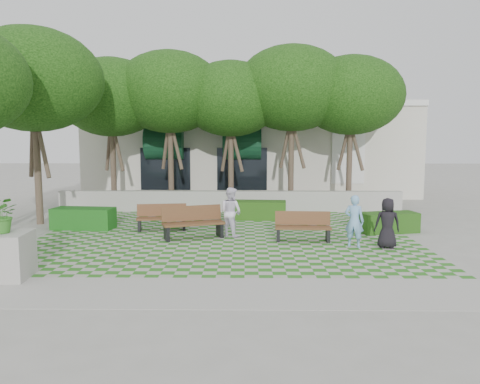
{
  "coord_description": "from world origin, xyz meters",
  "views": [
    {
      "loc": [
        0.69,
        -14.15,
        3.22
      ],
      "look_at": [
        0.5,
        1.5,
        1.4
      ],
      "focal_mm": 35.0,
      "sensor_mm": 36.0,
      "label": 1
    }
  ],
  "objects_px": {
    "hedge_midright": "(259,210)",
    "hedge_east": "(389,222)",
    "hedge_west": "(83,218)",
    "bench_east": "(303,227)",
    "bench_mid": "(193,223)",
    "bench_west": "(162,218)",
    "person_dark": "(387,223)",
    "person_white": "(231,212)",
    "planter_front": "(4,246)",
    "person_blue": "(354,221)"
  },
  "relations": [
    {
      "from": "planter_front",
      "to": "person_dark",
      "type": "bearing_deg",
      "value": 17.85
    },
    {
      "from": "hedge_midright",
      "to": "person_white",
      "type": "distance_m",
      "value": 3.41
    },
    {
      "from": "person_white",
      "to": "hedge_east",
      "type": "bearing_deg",
      "value": -133.73
    },
    {
      "from": "hedge_midright",
      "to": "person_white",
      "type": "xyz_separation_m",
      "value": [
        -1.03,
        -3.22,
        0.44
      ]
    },
    {
      "from": "bench_east",
      "to": "person_white",
      "type": "xyz_separation_m",
      "value": [
        -2.28,
        0.66,
        0.37
      ]
    },
    {
      "from": "bench_west",
      "to": "person_dark",
      "type": "xyz_separation_m",
      "value": [
        7.07,
        -2.61,
        0.31
      ]
    },
    {
      "from": "bench_west",
      "to": "hedge_west",
      "type": "relative_size",
      "value": 0.84
    },
    {
      "from": "bench_east",
      "to": "bench_west",
      "type": "relative_size",
      "value": 0.98
    },
    {
      "from": "hedge_east",
      "to": "planter_front",
      "type": "relative_size",
      "value": 1.03
    },
    {
      "from": "bench_east",
      "to": "bench_mid",
      "type": "xyz_separation_m",
      "value": [
        -3.49,
        0.36,
        0.06
      ]
    },
    {
      "from": "hedge_midright",
      "to": "person_dark",
      "type": "distance_m",
      "value": 6.04
    },
    {
      "from": "hedge_midright",
      "to": "hedge_west",
      "type": "relative_size",
      "value": 0.98
    },
    {
      "from": "hedge_midright",
      "to": "hedge_east",
      "type": "bearing_deg",
      "value": -30.14
    },
    {
      "from": "person_white",
      "to": "person_blue",
      "type": "bearing_deg",
      "value": -163.16
    },
    {
      "from": "bench_mid",
      "to": "person_blue",
      "type": "xyz_separation_m",
      "value": [
        4.89,
        -1.19,
        0.28
      ]
    },
    {
      "from": "bench_east",
      "to": "hedge_east",
      "type": "bearing_deg",
      "value": 26.42
    },
    {
      "from": "bench_mid",
      "to": "person_white",
      "type": "relative_size",
      "value": 1.28
    },
    {
      "from": "bench_east",
      "to": "hedge_midright",
      "type": "height_order",
      "value": "bench_east"
    },
    {
      "from": "person_white",
      "to": "planter_front",
      "type": "bearing_deg",
      "value": 82.15
    },
    {
      "from": "planter_front",
      "to": "person_white",
      "type": "xyz_separation_m",
      "value": [
        5.03,
        4.72,
        0.04
      ]
    },
    {
      "from": "bench_east",
      "to": "hedge_west",
      "type": "distance_m",
      "value": 7.78
    },
    {
      "from": "bench_east",
      "to": "hedge_east",
      "type": "relative_size",
      "value": 0.9
    },
    {
      "from": "hedge_east",
      "to": "person_dark",
      "type": "distance_m",
      "value": 2.46
    },
    {
      "from": "hedge_west",
      "to": "person_white",
      "type": "distance_m",
      "value": 5.42
    },
    {
      "from": "person_blue",
      "to": "person_white",
      "type": "relative_size",
      "value": 0.96
    },
    {
      "from": "planter_front",
      "to": "hedge_midright",
      "type": "bearing_deg",
      "value": 52.68
    },
    {
      "from": "hedge_west",
      "to": "planter_front",
      "type": "xyz_separation_m",
      "value": [
        0.25,
        -5.91,
        0.4
      ]
    },
    {
      "from": "bench_east",
      "to": "person_dark",
      "type": "height_order",
      "value": "person_dark"
    },
    {
      "from": "bench_east",
      "to": "person_white",
      "type": "height_order",
      "value": "person_white"
    },
    {
      "from": "bench_mid",
      "to": "hedge_east",
      "type": "distance_m",
      "value": 6.66
    },
    {
      "from": "bench_mid",
      "to": "hedge_midright",
      "type": "relative_size",
      "value": 0.99
    },
    {
      "from": "person_blue",
      "to": "hedge_east",
      "type": "bearing_deg",
      "value": -103.02
    },
    {
      "from": "bench_west",
      "to": "person_dark",
      "type": "height_order",
      "value": "person_dark"
    },
    {
      "from": "hedge_midright",
      "to": "person_dark",
      "type": "xyz_separation_m",
      "value": [
        3.6,
        -4.83,
        0.38
      ]
    },
    {
      "from": "person_dark",
      "to": "person_white",
      "type": "distance_m",
      "value": 4.9
    },
    {
      "from": "person_white",
      "to": "bench_west",
      "type": "bearing_deg",
      "value": 16.84
    },
    {
      "from": "person_blue",
      "to": "person_dark",
      "type": "relative_size",
      "value": 1.05
    },
    {
      "from": "person_blue",
      "to": "planter_front",
      "type": "bearing_deg",
      "value": 44.95
    },
    {
      "from": "bench_mid",
      "to": "hedge_west",
      "type": "xyz_separation_m",
      "value": [
        -4.06,
        1.49,
        -0.12
      ]
    },
    {
      "from": "bench_east",
      "to": "bench_mid",
      "type": "distance_m",
      "value": 3.51
    },
    {
      "from": "hedge_east",
      "to": "bench_east",
      "type": "bearing_deg",
      "value": -156.36
    },
    {
      "from": "bench_mid",
      "to": "bench_east",
      "type": "bearing_deg",
      "value": -25.22
    },
    {
      "from": "hedge_west",
      "to": "person_blue",
      "type": "height_order",
      "value": "person_blue"
    },
    {
      "from": "hedge_west",
      "to": "hedge_east",
      "type": "bearing_deg",
      "value": -2.65
    },
    {
      "from": "hedge_midright",
      "to": "person_dark",
      "type": "bearing_deg",
      "value": -53.32
    },
    {
      "from": "hedge_east",
      "to": "hedge_west",
      "type": "bearing_deg",
      "value": 177.35
    },
    {
      "from": "hedge_east",
      "to": "person_white",
      "type": "distance_m",
      "value": 5.44
    },
    {
      "from": "bench_west",
      "to": "person_dark",
      "type": "relative_size",
      "value": 1.2
    },
    {
      "from": "bench_west",
      "to": "hedge_east",
      "type": "bearing_deg",
      "value": -10.76
    },
    {
      "from": "person_dark",
      "to": "person_white",
      "type": "height_order",
      "value": "person_white"
    }
  ]
}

